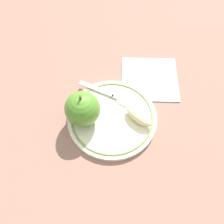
# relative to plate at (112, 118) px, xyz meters

# --- Properties ---
(ground_plane) EXTENTS (2.00, 2.00, 0.00)m
(ground_plane) POSITION_rel_plate_xyz_m (-0.01, -0.01, -0.01)
(ground_plane) COLOR #8E6655
(plate) EXTENTS (0.22, 0.22, 0.01)m
(plate) POSITION_rel_plate_xyz_m (0.00, 0.00, 0.00)
(plate) COLOR beige
(plate) RESTS_ON ground_plane
(apple_red_whole) EXTENTS (0.08, 0.08, 0.09)m
(apple_red_whole) POSITION_rel_plate_xyz_m (0.07, -0.00, 0.05)
(apple_red_whole) COLOR #4F8929
(apple_red_whole) RESTS_ON plate
(apple_slice_front) EXTENTS (0.07, 0.08, 0.02)m
(apple_slice_front) POSITION_rel_plate_xyz_m (-0.06, 0.01, 0.02)
(apple_slice_front) COLOR beige
(apple_slice_front) RESTS_ON plate
(fork) EXTENTS (0.16, 0.10, 0.00)m
(fork) POSITION_rel_plate_xyz_m (0.00, -0.07, 0.01)
(fork) COLOR silver
(fork) RESTS_ON plate
(napkin_folded) EXTENTS (0.16, 0.16, 0.01)m
(napkin_folded) POSITION_rel_plate_xyz_m (-0.11, -0.12, -0.00)
(napkin_folded) COLOR #ACBDCF
(napkin_folded) RESTS_ON ground_plane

